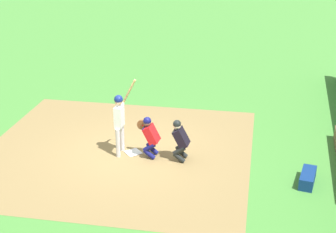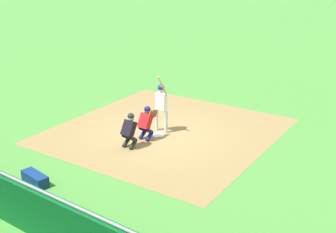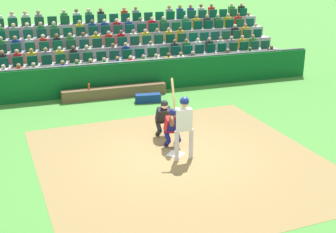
{
  "view_description": "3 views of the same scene",
  "coord_description": "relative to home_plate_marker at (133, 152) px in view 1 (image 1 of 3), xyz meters",
  "views": [
    {
      "loc": [
        -13.38,
        -4.22,
        6.93
      ],
      "look_at": [
        -0.21,
        -1.13,
        1.38
      ],
      "focal_mm": 54.98,
      "sensor_mm": 36.0,
      "label": 1
    },
    {
      "loc": [
        9.33,
        -12.24,
        6.44
      ],
      "look_at": [
        0.48,
        -0.03,
        0.85
      ],
      "focal_mm": 47.49,
      "sensor_mm": 36.0,
      "label": 2
    },
    {
      "loc": [
        4.27,
        11.67,
        5.6
      ],
      "look_at": [
        0.18,
        -0.16,
        1.16
      ],
      "focal_mm": 49.66,
      "sensor_mm": 36.0,
      "label": 3
    }
  ],
  "objects": [
    {
      "name": "home_plate_umpire",
      "position": [
        -0.12,
        -1.47,
        0.68
      ],
      "size": [
        0.47,
        0.49,
        1.27
      ],
      "color": "black",
      "rests_on": "ground_plane"
    },
    {
      "name": "equipment_duffel_bag",
      "position": [
        -0.7,
        -5.1,
        0.15
      ],
      "size": [
        1.03,
        0.49,
        0.33
      ],
      "primitive_type": "cube",
      "rotation": [
        0.0,
        0.0,
        -0.14
      ],
      "color": "navy",
      "rests_on": "ground_plane"
    },
    {
      "name": "home_plate_marker",
      "position": [
        0.0,
        0.0,
        0.0
      ],
      "size": [
        0.62,
        0.62,
        0.02
      ],
      "primitive_type": "cube",
      "rotation": [
        0.0,
        0.0,
        0.79
      ],
      "color": "white",
      "rests_on": "infield_dirt_patch"
    },
    {
      "name": "ground_plane",
      "position": [
        0.0,
        0.0,
        -0.02
      ],
      "size": [
        160.0,
        160.0,
        0.0
      ],
      "primitive_type": "plane",
      "color": "#478C38"
    },
    {
      "name": "infield_dirt_patch",
      "position": [
        0.0,
        0.5,
        -0.01
      ],
      "size": [
        8.18,
        8.42,
        0.01
      ],
      "primitive_type": "cube",
      "rotation": [
        0.0,
        0.0,
        0.05
      ],
      "color": "olive",
      "rests_on": "ground_plane"
    },
    {
      "name": "batter_at_plate",
      "position": [
        -0.11,
        0.36,
        1.16
      ],
      "size": [
        0.59,
        0.61,
        2.32
      ],
      "color": "silver",
      "rests_on": "ground_plane"
    },
    {
      "name": "catcher_crouching",
      "position": [
        -0.1,
        -0.55,
        0.7
      ],
      "size": [
        0.47,
        0.71,
        1.27
      ],
      "color": "navy",
      "rests_on": "ground_plane"
    }
  ]
}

